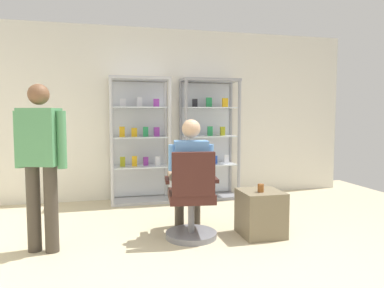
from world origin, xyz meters
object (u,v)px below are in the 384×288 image
Objects in this scene: display_cabinet_left at (140,139)px; office_chair at (192,203)px; storage_crate at (261,213)px; display_cabinet_right at (208,138)px; standing_customer at (41,157)px; tea_glass at (261,188)px; seated_shopkeeper at (190,171)px.

display_cabinet_left is 1.98× the size of office_chair.
display_cabinet_right is at bearing 91.67° from storage_crate.
tea_glass is at bearing -2.88° from standing_customer.
seated_shopkeeper is at bearing -112.40° from display_cabinet_right.
display_cabinet_right is (1.10, -0.00, 0.00)m from display_cabinet_left.
display_cabinet_left is 1.47× the size of seated_shopkeeper.
display_cabinet_right is 2.01m from tea_glass.
storage_crate is (0.06, -1.91, -0.71)m from display_cabinet_right.
seated_shopkeeper is (0.40, -1.70, -0.25)m from display_cabinet_left.
tea_glass is at bearing -89.24° from display_cabinet_right.
standing_customer is at bearing 178.61° from storage_crate.
display_cabinet_left is at bearing 103.30° from seated_shopkeeper.
tea_glass reaches higher than storage_crate.
seated_shopkeeper reaches higher than office_chair.
standing_customer is at bearing -120.97° from display_cabinet_left.
display_cabinet_left reaches higher than storage_crate.
tea_glass is at bearing -20.43° from seated_shopkeeper.
tea_glass is at bearing -117.25° from storage_crate.
seated_shopkeeper is 2.58× the size of storage_crate.
storage_crate is 0.30m from tea_glass.
tea_glass is 2.27m from standing_customer.
seated_shopkeeper is 0.91m from storage_crate.
storage_crate is at bearing -88.33° from display_cabinet_right.
office_chair is 1.92× the size of storage_crate.
storage_crate is at bearing 62.75° from tea_glass.
display_cabinet_left is 2.30m from tea_glass.
display_cabinet_right is 2.04m from storage_crate.
display_cabinet_right is 3.80× the size of storage_crate.
storage_crate is 0.31× the size of standing_customer.
tea_glass is at bearing -60.20° from display_cabinet_left.
seated_shopkeeper is 14.41× the size of tea_glass.
display_cabinet_right reaches higher than standing_customer.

